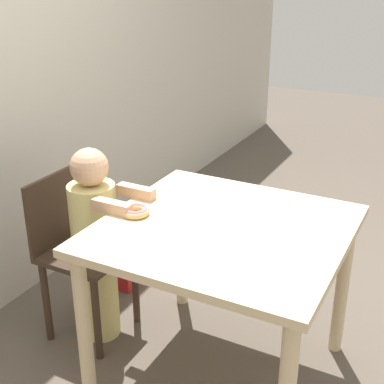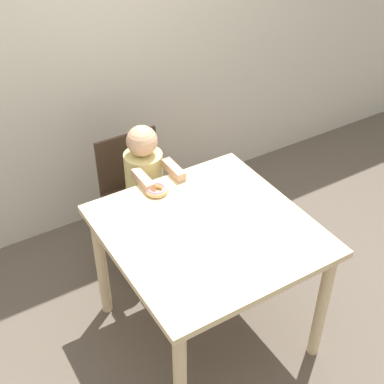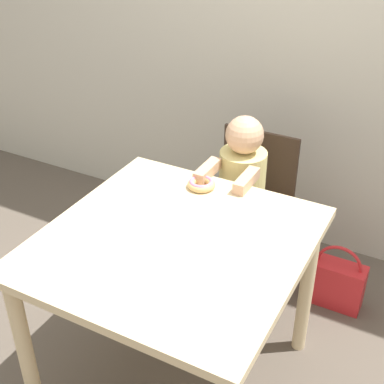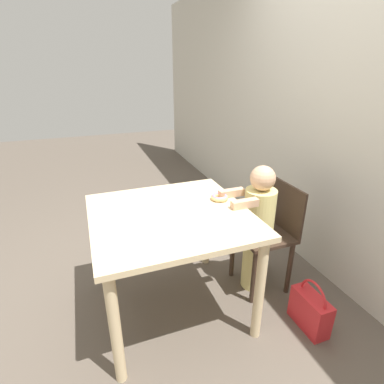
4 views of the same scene
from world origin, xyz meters
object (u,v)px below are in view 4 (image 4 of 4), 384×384
(child_figure, at_px, (257,228))
(handbag, at_px, (310,310))
(chair, at_px, (269,233))
(donut, at_px, (219,197))

(child_figure, relative_size, handbag, 2.75)
(child_figure, xyz_separation_m, handbag, (0.48, 0.13, -0.37))
(chair, distance_m, handbag, 0.57)
(chair, xyz_separation_m, handbag, (0.48, 0.03, -0.31))
(chair, distance_m, donut, 0.50)
(donut, bearing_deg, handbag, 36.90)
(donut, height_order, handbag, donut)
(child_figure, distance_m, handbag, 0.62)
(handbag, bearing_deg, child_figure, -164.40)
(donut, distance_m, handbag, 0.93)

